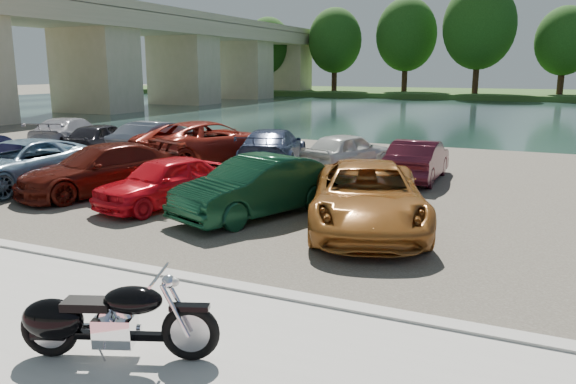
# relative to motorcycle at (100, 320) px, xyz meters

# --- Properties ---
(ground) EXTENTS (200.00, 200.00, 0.00)m
(ground) POSITION_rel_motorcycle_xyz_m (-0.50, 0.53, -0.56)
(ground) COLOR #595447
(ground) RESTS_ON ground
(promenade) EXTENTS (60.00, 6.00, 0.10)m
(promenade) POSITION_rel_motorcycle_xyz_m (-0.50, -0.47, -0.51)
(promenade) COLOR #ADAAA3
(promenade) RESTS_ON ground
(kerb) EXTENTS (60.00, 0.30, 0.14)m
(kerb) POSITION_rel_motorcycle_xyz_m (-0.50, 2.53, -0.49)
(kerb) COLOR #ADAAA3
(kerb) RESTS_ON ground
(parking_lot) EXTENTS (60.00, 18.00, 0.04)m
(parking_lot) POSITION_rel_motorcycle_xyz_m (-0.50, 11.53, -0.54)
(parking_lot) COLOR #433F36
(parking_lot) RESTS_ON ground
(river) EXTENTS (120.00, 40.00, 0.00)m
(river) POSITION_rel_motorcycle_xyz_m (-0.50, 40.53, -0.56)
(river) COLOR #172929
(river) RESTS_ON ground
(far_bank) EXTENTS (120.00, 24.00, 0.60)m
(far_bank) POSITION_rel_motorcycle_xyz_m (-0.50, 72.53, -0.26)
(far_bank) COLOR #264418
(far_bank) RESTS_ON ground
(bridge) EXTENTS (7.00, 56.00, 8.55)m
(bridge) POSITION_rel_motorcycle_xyz_m (-28.50, 41.55, 4.96)
(bridge) COLOR tan
(bridge) RESTS_ON ground
(far_trees) EXTENTS (70.25, 10.68, 12.52)m
(far_trees) POSITION_rel_motorcycle_xyz_m (3.86, 66.32, 6.93)
(far_trees) COLOR #341E13
(far_trees) RESTS_ON far_bank
(motorcycle) EXTENTS (2.23, 1.11, 1.05)m
(motorcycle) POSITION_rel_motorcycle_xyz_m (0.00, 0.00, 0.00)
(motorcycle) COLOR black
(motorcycle) RESTS_ON promenade
(car_2) EXTENTS (2.37, 4.94, 1.36)m
(car_2) POSITION_rel_motorcycle_xyz_m (-9.17, 6.66, 0.16)
(car_2) COLOR #7EA0B8
(car_2) RESTS_ON parking_lot
(car_3) EXTENTS (3.32, 4.93, 1.33)m
(car_3) POSITION_rel_motorcycle_xyz_m (-6.52, 7.07, 0.14)
(car_3) COLOR #4E120B
(car_3) RESTS_ON parking_lot
(car_4) EXTENTS (2.32, 3.90, 1.24)m
(car_4) POSITION_rel_motorcycle_xyz_m (-4.02, 6.58, 0.10)
(car_4) COLOR red
(car_4) RESTS_ON parking_lot
(car_5) EXTENTS (2.84, 4.41, 1.37)m
(car_5) POSITION_rel_motorcycle_xyz_m (-1.49, 6.68, 0.17)
(car_5) COLOR #0F3821
(car_5) RESTS_ON parking_lot
(car_6) EXTENTS (3.86, 5.53, 1.40)m
(car_6) POSITION_rel_motorcycle_xyz_m (1.14, 6.71, 0.18)
(car_6) COLOR #A46225
(car_6) RESTS_ON parking_lot
(car_7) EXTENTS (3.35, 5.03, 1.35)m
(car_7) POSITION_rel_motorcycle_xyz_m (-13.98, 13.31, 0.16)
(car_7) COLOR #A2A0A9
(car_7) RESTS_ON parking_lot
(car_8) EXTENTS (2.02, 3.97, 1.29)m
(car_8) POSITION_rel_motorcycle_xyz_m (-11.55, 12.59, 0.13)
(car_8) COLOR black
(car_8) RESTS_ON parking_lot
(car_9) EXTENTS (1.65, 4.31, 1.40)m
(car_9) POSITION_rel_motorcycle_xyz_m (-9.05, 12.93, 0.18)
(car_9) COLOR slate
(car_9) RESTS_ON parking_lot
(car_10) EXTENTS (4.23, 6.05, 1.53)m
(car_10) POSITION_rel_motorcycle_xyz_m (-6.60, 12.62, 0.25)
(car_10) COLOR maroon
(car_10) RESTS_ON parking_lot
(car_11) EXTENTS (3.01, 4.93, 1.33)m
(car_11) POSITION_rel_motorcycle_xyz_m (-4.17, 12.95, 0.15)
(car_11) COLOR navy
(car_11) RESTS_ON parking_lot
(car_12) EXTENTS (2.51, 4.01, 1.27)m
(car_12) POSITION_rel_motorcycle_xyz_m (-1.60, 13.42, 0.11)
(car_12) COLOR silver
(car_12) RESTS_ON parking_lot
(car_13) EXTENTS (1.38, 3.81, 1.25)m
(car_13) POSITION_rel_motorcycle_xyz_m (0.99, 12.54, 0.10)
(car_13) COLOR #45121E
(car_13) RESTS_ON parking_lot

